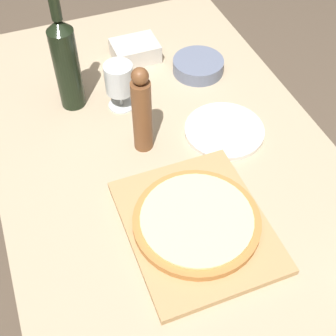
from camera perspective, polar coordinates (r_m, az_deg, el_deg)
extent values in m
plane|color=brown|center=(1.88, -0.29, -14.19)|extent=(12.00, 12.00, 0.00)
cube|color=tan|center=(1.26, -0.42, 1.49)|extent=(0.88, 1.44, 0.03)
cylinder|color=brown|center=(1.96, -17.84, 4.17)|extent=(0.06, 0.06, 0.74)
cylinder|color=brown|center=(2.07, 2.98, 9.68)|extent=(0.06, 0.06, 0.74)
cube|color=tan|center=(1.09, 3.46, -7.02)|extent=(0.31, 0.38, 0.02)
cylinder|color=#BC7A3D|center=(1.08, 3.51, -6.49)|extent=(0.29, 0.29, 0.02)
cylinder|color=beige|center=(1.07, 3.54, -6.12)|extent=(0.26, 0.26, 0.01)
cylinder|color=black|center=(1.34, -12.16, 11.68)|extent=(0.07, 0.07, 0.24)
cone|color=black|center=(1.26, -13.20, 16.61)|extent=(0.07, 0.07, 0.03)
cylinder|color=black|center=(1.23, -13.65, 18.70)|extent=(0.03, 0.03, 0.08)
cylinder|color=brown|center=(1.19, -3.17, 6.27)|extent=(0.05, 0.05, 0.21)
sphere|color=brown|center=(1.11, -3.45, 11.10)|extent=(0.04, 0.04, 0.04)
cylinder|color=silver|center=(1.38, -5.68, 7.67)|extent=(0.08, 0.08, 0.00)
cylinder|color=silver|center=(1.36, -5.77, 8.55)|extent=(0.01, 0.01, 0.05)
cylinder|color=silver|center=(1.32, -6.00, 10.80)|extent=(0.08, 0.08, 0.09)
cylinder|color=slate|center=(1.49, 3.70, 12.32)|extent=(0.16, 0.16, 0.04)
cylinder|color=silver|center=(1.30, 6.88, 4.56)|extent=(0.22, 0.22, 0.01)
cube|color=beige|center=(1.54, -4.02, 14.09)|extent=(0.14, 0.11, 0.06)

